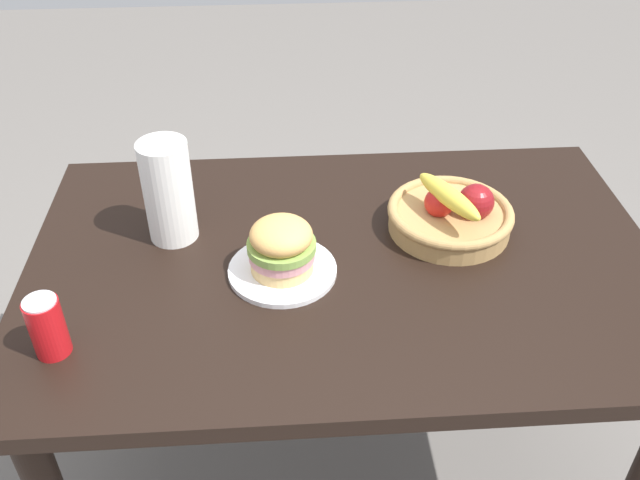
# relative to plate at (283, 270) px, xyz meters

# --- Properties ---
(ground_plane) EXTENTS (8.00, 8.00, 0.00)m
(ground_plane) POSITION_rel_plate_xyz_m (0.14, 0.05, -0.76)
(ground_plane) COLOR slate
(dining_table) EXTENTS (1.40, 0.90, 0.75)m
(dining_table) POSITION_rel_plate_xyz_m (0.14, 0.05, -0.11)
(dining_table) COLOR black
(dining_table) RESTS_ON ground_plane
(plate) EXTENTS (0.23, 0.23, 0.01)m
(plate) POSITION_rel_plate_xyz_m (0.00, 0.00, 0.00)
(plate) COLOR white
(plate) RESTS_ON dining_table
(sandwich) EXTENTS (0.15, 0.15, 0.12)m
(sandwich) POSITION_rel_plate_xyz_m (0.00, 0.00, 0.07)
(sandwich) COLOR #E5BC75
(sandwich) RESTS_ON plate
(soda_can) EXTENTS (0.07, 0.07, 0.13)m
(soda_can) POSITION_rel_plate_xyz_m (-0.44, -0.20, 0.06)
(soda_can) COLOR red
(soda_can) RESTS_ON dining_table
(fruit_basket) EXTENTS (0.29, 0.29, 0.14)m
(fruit_basket) POSITION_rel_plate_xyz_m (0.39, 0.13, 0.04)
(fruit_basket) COLOR tan
(fruit_basket) RESTS_ON dining_table
(paper_towel_roll) EXTENTS (0.11, 0.11, 0.24)m
(paper_towel_roll) POSITION_rel_plate_xyz_m (-0.25, 0.15, 0.11)
(paper_towel_roll) COLOR white
(paper_towel_roll) RESTS_ON dining_table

